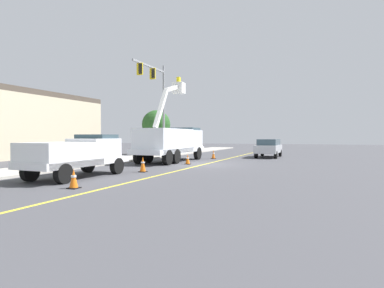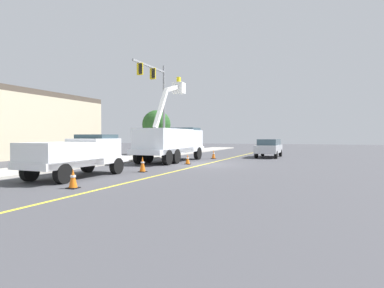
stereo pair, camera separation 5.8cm
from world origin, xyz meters
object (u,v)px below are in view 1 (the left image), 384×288
at_px(utility_bucket_truck, 172,141).
at_px(traffic_cone_mid_front, 143,164).
at_px(traffic_cone_mid_rear, 188,159).
at_px(traffic_cone_trailing, 213,154).
at_px(passing_minivan, 269,147).
at_px(traffic_signal_mast, 157,93).
at_px(traffic_cone_leading, 74,179).
at_px(service_pickup_truck, 77,154).

height_order(utility_bucket_truck, traffic_cone_mid_front, utility_bucket_truck).
distance_m(traffic_cone_mid_front, traffic_cone_mid_rear, 5.36).
height_order(utility_bucket_truck, traffic_cone_trailing, utility_bucket_truck).
relative_size(passing_minivan, traffic_cone_mid_rear, 7.06).
distance_m(traffic_cone_mid_rear, traffic_cone_trailing, 5.85).
bearing_deg(utility_bucket_truck, traffic_signal_mast, 38.82).
distance_m(passing_minivan, traffic_signal_mast, 11.59).
height_order(traffic_cone_leading, traffic_signal_mast, traffic_signal_mast).
bearing_deg(utility_bucket_truck, traffic_cone_leading, -173.55).
height_order(service_pickup_truck, traffic_cone_mid_rear, service_pickup_truck).
bearing_deg(service_pickup_truck, traffic_cone_leading, -142.68).
bearing_deg(traffic_cone_mid_front, traffic_signal_mast, 21.89).
bearing_deg(traffic_cone_leading, traffic_cone_mid_rear, -2.89).
bearing_deg(traffic_cone_trailing, service_pickup_truck, 168.64).
bearing_deg(traffic_cone_mid_front, utility_bucket_truck, 10.43).
xyz_separation_m(service_pickup_truck, traffic_cone_trailing, (14.23, -2.86, -0.74)).
bearing_deg(traffic_cone_mid_rear, service_pickup_truck, 162.85).
relative_size(service_pickup_truck, traffic_cone_leading, 7.67).
relative_size(traffic_cone_mid_rear, traffic_signal_mast, 0.08).
height_order(passing_minivan, traffic_cone_mid_rear, passing_minivan).
relative_size(traffic_cone_leading, traffic_cone_mid_front, 0.86).
distance_m(traffic_cone_leading, traffic_cone_mid_rear, 11.06).
bearing_deg(traffic_cone_mid_front, traffic_cone_mid_rear, -7.40).
distance_m(utility_bucket_truck, traffic_cone_mid_front, 7.49).
bearing_deg(traffic_signal_mast, passing_minivan, -70.33).
distance_m(service_pickup_truck, passing_minivan, 19.21).
bearing_deg(traffic_signal_mast, traffic_cone_mid_front, -158.11).
distance_m(service_pickup_truck, traffic_cone_mid_front, 3.68).
height_order(utility_bucket_truck, passing_minivan, utility_bucket_truck).
xyz_separation_m(traffic_cone_mid_rear, traffic_cone_trailing, (5.84, -0.27, 0.04)).
xyz_separation_m(utility_bucket_truck, passing_minivan, (7.45, -6.67, -0.64)).
relative_size(service_pickup_truck, traffic_signal_mast, 0.65).
bearing_deg(traffic_cone_leading, traffic_cone_trailing, -2.81).
bearing_deg(passing_minivan, utility_bucket_truck, 138.17).
xyz_separation_m(utility_bucket_truck, traffic_cone_mid_rear, (-1.96, -2.03, -1.27)).
relative_size(traffic_cone_leading, traffic_cone_trailing, 0.96).
bearing_deg(passing_minivan, service_pickup_truck, 157.90).
bearing_deg(traffic_cone_mid_rear, passing_minivan, -26.24).
bearing_deg(service_pickup_truck, traffic_cone_mid_rear, -17.15).
xyz_separation_m(service_pickup_truck, traffic_cone_mid_rear, (8.39, -2.59, -0.78)).
height_order(passing_minivan, traffic_cone_mid_front, passing_minivan).
distance_m(traffic_cone_trailing, traffic_signal_mast, 7.85).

